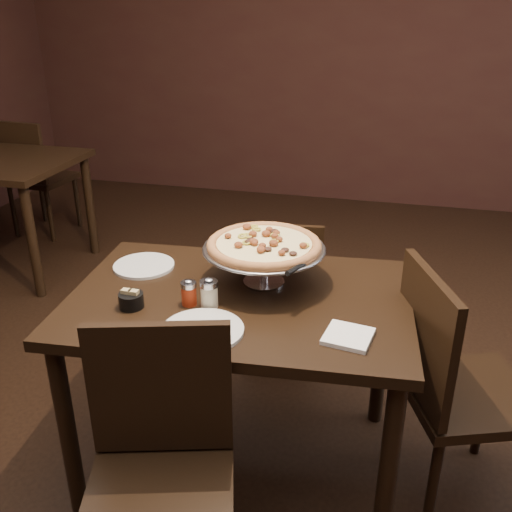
# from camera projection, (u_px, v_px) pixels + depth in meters

# --- Properties ---
(room) EXTENTS (6.04, 7.04, 2.84)m
(room) POSITION_uv_depth(u_px,v_px,m) (257.00, 118.00, 1.83)
(room) COLOR black
(room) RESTS_ON ground
(dining_table) EXTENTS (1.29, 0.91, 0.77)m
(dining_table) POSITION_uv_depth(u_px,v_px,m) (240.00, 320.00, 2.11)
(dining_table) COLOR black
(dining_table) RESTS_ON ground
(pizza_stand) EXTENTS (0.46, 0.46, 0.19)m
(pizza_stand) POSITION_uv_depth(u_px,v_px,m) (264.00, 245.00, 2.10)
(pizza_stand) COLOR #B0B0B7
(pizza_stand) RESTS_ON dining_table
(parmesan_shaker) EXTENTS (0.06, 0.06, 0.11)m
(parmesan_shaker) POSITION_uv_depth(u_px,v_px,m) (209.00, 293.00, 1.97)
(parmesan_shaker) COLOR beige
(parmesan_shaker) RESTS_ON dining_table
(pepper_flake_shaker) EXTENTS (0.06, 0.06, 0.10)m
(pepper_flake_shaker) POSITION_uv_depth(u_px,v_px,m) (189.00, 293.00, 1.99)
(pepper_flake_shaker) COLOR maroon
(pepper_flake_shaker) RESTS_ON dining_table
(packet_caddy) EXTENTS (0.09, 0.09, 0.07)m
(packet_caddy) POSITION_uv_depth(u_px,v_px,m) (131.00, 300.00, 1.98)
(packet_caddy) COLOR black
(packet_caddy) RESTS_ON dining_table
(napkin_stack) EXTENTS (0.17, 0.17, 0.02)m
(napkin_stack) POSITION_uv_depth(u_px,v_px,m) (348.00, 336.00, 1.80)
(napkin_stack) COLOR white
(napkin_stack) RESTS_ON dining_table
(plate_left) EXTENTS (0.24, 0.24, 0.01)m
(plate_left) POSITION_uv_depth(u_px,v_px,m) (144.00, 266.00, 2.29)
(plate_left) COLOR silver
(plate_left) RESTS_ON dining_table
(plate_near) EXTENTS (0.27, 0.27, 0.01)m
(plate_near) POSITION_uv_depth(u_px,v_px,m) (203.00, 330.00, 1.84)
(plate_near) COLOR silver
(plate_near) RESTS_ON dining_table
(serving_spatula) EXTENTS (0.14, 0.14, 0.02)m
(serving_spatula) POSITION_uv_depth(u_px,v_px,m) (297.00, 269.00, 1.93)
(serving_spatula) COLOR #B0B0B7
(serving_spatula) RESTS_ON pizza_stand
(chair_far) EXTENTS (0.44, 0.44, 0.83)m
(chair_far) POSITION_uv_depth(u_px,v_px,m) (281.00, 288.00, 2.80)
(chair_far) COLOR black
(chair_far) RESTS_ON ground
(chair_near) EXTENTS (0.53, 0.53, 0.92)m
(chair_near) POSITION_uv_depth(u_px,v_px,m) (160.00, 468.00, 1.67)
(chair_near) COLOR black
(chair_near) RESTS_ON ground
(chair_side) EXTENTS (0.56, 0.56, 0.94)m
(chair_side) POSITION_uv_depth(u_px,v_px,m) (452.00, 382.00, 2.02)
(chair_side) COLOR black
(chair_side) RESTS_ON ground
(bg_chair_far) EXTENTS (0.47, 0.47, 0.93)m
(bg_chair_far) POSITION_uv_depth(u_px,v_px,m) (34.00, 173.00, 4.46)
(bg_chair_far) COLOR black
(bg_chair_far) RESTS_ON ground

